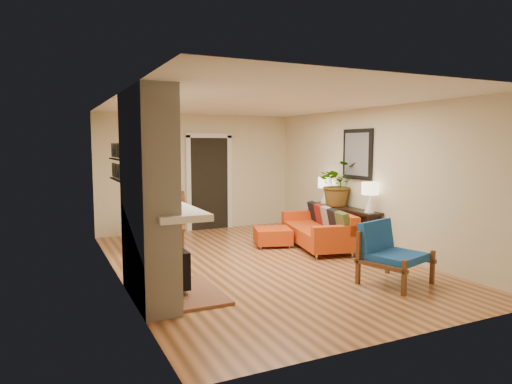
% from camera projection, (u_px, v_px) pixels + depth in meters
% --- Properties ---
extents(room_shell, '(6.50, 6.50, 6.50)m').
position_uv_depth(room_shell, '(233.00, 176.00, 9.98)').
color(room_shell, '#CB804E').
rests_on(room_shell, ground).
extents(fireplace, '(1.09, 1.68, 2.60)m').
position_uv_depth(fireplace, '(151.00, 201.00, 5.60)').
color(fireplace, white).
rests_on(fireplace, ground).
extents(sofa, '(1.24, 2.09, 0.77)m').
position_uv_depth(sofa, '(321.00, 229.00, 8.63)').
color(sofa, silver).
rests_on(sofa, ground).
extents(ottoman, '(0.83, 0.83, 0.34)m').
position_uv_depth(ottoman, '(273.00, 236.00, 8.73)').
color(ottoman, silver).
rests_on(ottoman, ground).
extents(blue_chair, '(1.02, 1.00, 0.86)m').
position_uv_depth(blue_chair, '(388.00, 250.00, 6.40)').
color(blue_chair, brown).
rests_on(blue_chair, ground).
extents(dining_table, '(1.15, 1.93, 1.01)m').
position_uv_depth(dining_table, '(168.00, 212.00, 8.55)').
color(dining_table, brown).
rests_on(dining_table, ground).
extents(console_table, '(0.34, 1.85, 0.72)m').
position_uv_depth(console_table, '(345.00, 215.00, 8.81)').
color(console_table, black).
rests_on(console_table, ground).
extents(lamp_near, '(0.30, 0.30, 0.54)m').
position_uv_depth(lamp_near, '(370.00, 194.00, 8.11)').
color(lamp_near, white).
rests_on(lamp_near, console_table).
extents(lamp_far, '(0.30, 0.30, 0.54)m').
position_uv_depth(lamp_far, '(325.00, 187.00, 9.37)').
color(lamp_far, white).
rests_on(lamp_far, console_table).
extents(houseplant, '(0.96, 0.88, 0.89)m').
position_uv_depth(houseplant, '(338.00, 183.00, 8.94)').
color(houseplant, '#1E5919').
rests_on(houseplant, console_table).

